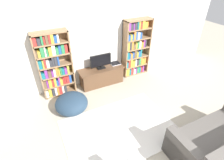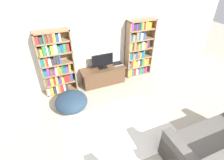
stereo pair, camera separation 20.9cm
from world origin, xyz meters
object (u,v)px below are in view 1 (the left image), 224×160
television (101,61)px  laptop (115,63)px  tv_stand (102,76)px  bookshelf_right (135,49)px  couch_right_sofa (218,143)px  bookshelf_left (54,65)px  beanbag_ottoman (72,103)px

television → laptop: television is taller
television → tv_stand: bearing=-90.0°
bookshelf_right → laptop: size_ratio=6.16×
tv_stand → couch_right_sofa: couch_right_sofa is taller
bookshelf_right → couch_right_sofa: bookshelf_right is taller
bookshelf_left → tv_stand: (1.27, -0.11, -0.62)m
tv_stand → beanbag_ottoman: bearing=-145.5°
laptop → beanbag_ottoman: bearing=-152.3°
bookshelf_right → couch_right_sofa: size_ratio=1.01×
television → beanbag_ottoman: bearing=-144.9°
television → couch_right_sofa: 3.35m
laptop → couch_right_sofa: (0.54, -3.21, -0.25)m
tv_stand → couch_right_sofa: bearing=-71.8°
beanbag_ottoman → couch_right_sofa: bearing=-47.6°
bookshelf_right → television: bookshelf_right is taller
bookshelf_left → couch_right_sofa: (2.30, -3.25, -0.59)m
bookshelf_left → tv_stand: size_ratio=1.33×
tv_stand → laptop: (0.49, 0.07, 0.27)m
beanbag_ottoman → bookshelf_right: bearing=20.8°
bookshelf_left → laptop: size_ratio=6.16×
bookshelf_left → tv_stand: bookshelf_left is taller
bookshelf_right → couch_right_sofa: (-0.16, -3.25, -0.58)m
tv_stand → bookshelf_left: bearing=175.3°
bookshelf_right → tv_stand: size_ratio=1.33×
beanbag_ottoman → bookshelf_left: bearing=99.1°
bookshelf_left → bookshelf_right: (2.47, 0.00, -0.01)m
bookshelf_right → television: (-1.19, -0.09, -0.12)m
television → laptop: 0.54m
television → couch_right_sofa: (1.03, -3.16, -0.46)m
bookshelf_right → tv_stand: 1.34m
bookshelf_right → tv_stand: bookshelf_right is taller
bookshelf_left → couch_right_sofa: 4.02m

